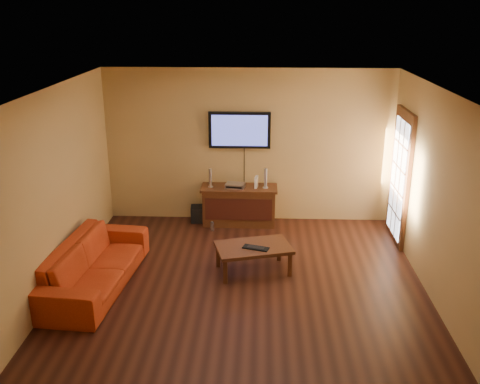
# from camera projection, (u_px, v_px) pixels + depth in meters

# --- Properties ---
(ground_plane) EXTENTS (5.00, 5.00, 0.00)m
(ground_plane) POSITION_uv_depth(u_px,v_px,m) (243.00, 286.00, 7.42)
(ground_plane) COLOR black
(ground_plane) RESTS_ON ground
(room_walls) EXTENTS (5.00, 5.00, 5.00)m
(room_walls) POSITION_uv_depth(u_px,v_px,m) (245.00, 157.00, 7.45)
(room_walls) COLOR tan
(room_walls) RESTS_ON ground
(french_door) EXTENTS (0.07, 1.02, 2.22)m
(french_door) POSITION_uv_depth(u_px,v_px,m) (400.00, 179.00, 8.58)
(french_door) COLOR #41200E
(french_door) RESTS_ON ground
(media_console) EXTENTS (1.33, 0.51, 0.68)m
(media_console) POSITION_uv_depth(u_px,v_px,m) (239.00, 205.00, 9.43)
(media_console) COLOR #41200E
(media_console) RESTS_ON ground
(television) EXTENTS (1.07, 0.08, 0.63)m
(television) POSITION_uv_depth(u_px,v_px,m) (240.00, 130.00, 9.19)
(television) COLOR black
(television) RESTS_ON ground
(coffee_table) EXTENTS (1.19, 0.90, 0.40)m
(coffee_table) POSITION_uv_depth(u_px,v_px,m) (253.00, 249.00, 7.72)
(coffee_table) COLOR #41200E
(coffee_table) RESTS_ON ground
(sofa) EXTENTS (0.84, 2.27, 0.87)m
(sofa) POSITION_uv_depth(u_px,v_px,m) (94.00, 257.00, 7.29)
(sofa) COLOR #AE3413
(sofa) RESTS_ON ground
(speaker_left) EXTENTS (0.09, 0.09, 0.34)m
(speaker_left) POSITION_uv_depth(u_px,v_px,m) (210.00, 179.00, 9.26)
(speaker_left) COLOR silver
(speaker_left) RESTS_ON media_console
(speaker_right) EXTENTS (0.10, 0.10, 0.35)m
(speaker_right) POSITION_uv_depth(u_px,v_px,m) (266.00, 179.00, 9.22)
(speaker_right) COLOR silver
(speaker_right) RESTS_ON media_console
(av_receiver) EXTENTS (0.36, 0.28, 0.07)m
(av_receiver) POSITION_uv_depth(u_px,v_px,m) (235.00, 185.00, 9.28)
(av_receiver) COLOR silver
(av_receiver) RESTS_ON media_console
(game_console) EXTENTS (0.07, 0.15, 0.20)m
(game_console) POSITION_uv_depth(u_px,v_px,m) (256.00, 182.00, 9.26)
(game_console) COLOR white
(game_console) RESTS_ON media_console
(subwoofer) EXTENTS (0.30, 0.30, 0.28)m
(subwoofer) POSITION_uv_depth(u_px,v_px,m) (199.00, 214.00, 9.60)
(subwoofer) COLOR black
(subwoofer) RESTS_ON ground
(bottle) EXTENTS (0.06, 0.06, 0.18)m
(bottle) POSITION_uv_depth(u_px,v_px,m) (212.00, 226.00, 9.20)
(bottle) COLOR white
(bottle) RESTS_ON ground
(keyboard) EXTENTS (0.40, 0.25, 0.02)m
(keyboard) POSITION_uv_depth(u_px,v_px,m) (256.00, 248.00, 7.62)
(keyboard) COLOR black
(keyboard) RESTS_ON coffee_table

